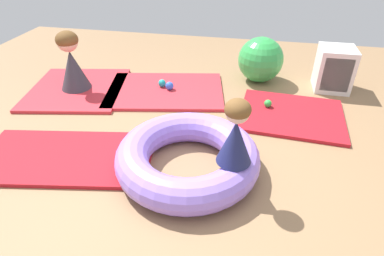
% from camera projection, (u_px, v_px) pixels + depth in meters
% --- Properties ---
extents(ground_plane, '(8.00, 8.00, 0.00)m').
position_uv_depth(ground_plane, '(179.00, 174.00, 2.91)').
color(ground_plane, '#93704C').
extents(gym_mat_center_rear, '(1.23, 1.05, 0.04)m').
position_uv_depth(gym_mat_center_rear, '(291.00, 115.00, 3.74)').
color(gym_mat_center_rear, '#B21923').
rests_on(gym_mat_center_rear, ground).
extents(gym_mat_far_left, '(1.66, 1.30, 0.04)m').
position_uv_depth(gym_mat_far_left, '(165.00, 90.00, 4.26)').
color(gym_mat_far_left, red).
rests_on(gym_mat_far_left, ground).
extents(gym_mat_far_right, '(1.74, 1.08, 0.04)m').
position_uv_depth(gym_mat_far_right, '(66.00, 157.00, 3.08)').
color(gym_mat_far_right, '#B21923').
rests_on(gym_mat_far_right, ground).
extents(gym_mat_near_right, '(1.40, 1.46, 0.04)m').
position_uv_depth(gym_mat_near_right, '(77.00, 89.00, 4.31)').
color(gym_mat_near_right, red).
rests_on(gym_mat_near_right, ground).
extents(inflatable_cushion, '(1.29, 1.29, 0.30)m').
position_uv_depth(inflatable_cushion, '(188.00, 157.00, 2.87)').
color(inflatable_cushion, '#9975EA').
rests_on(inflatable_cushion, ground).
extents(child_in_navy, '(0.38, 0.38, 0.55)m').
position_uv_depth(child_in_navy, '(236.00, 133.00, 2.45)').
color(child_in_navy, navy).
rests_on(child_in_navy, inflatable_cushion).
extents(adult_seated, '(0.46, 0.46, 0.75)m').
position_uv_depth(adult_seated, '(71.00, 61.00, 4.09)').
color(adult_seated, '#383842').
rests_on(adult_seated, gym_mat_near_right).
extents(play_ball_blue, '(0.11, 0.11, 0.11)m').
position_uv_depth(play_ball_blue, '(170.00, 86.00, 4.22)').
color(play_ball_blue, blue).
rests_on(play_ball_blue, gym_mat_far_left).
extents(play_ball_teal, '(0.10, 0.10, 0.10)m').
position_uv_depth(play_ball_teal, '(162.00, 83.00, 4.29)').
color(play_ball_teal, teal).
rests_on(play_ball_teal, gym_mat_far_left).
extents(play_ball_yellow, '(0.10, 0.10, 0.10)m').
position_uv_depth(play_ball_yellow, '(80.00, 74.00, 4.54)').
color(play_ball_yellow, yellow).
rests_on(play_ball_yellow, gym_mat_near_right).
extents(play_ball_green, '(0.09, 0.09, 0.09)m').
position_uv_depth(play_ball_green, '(268.00, 103.00, 3.83)').
color(play_ball_green, green).
rests_on(play_ball_green, gym_mat_center_rear).
extents(exercise_ball_large, '(0.61, 0.61, 0.61)m').
position_uv_depth(exercise_ball_large, '(261.00, 60.00, 4.41)').
color(exercise_ball_large, green).
rests_on(exercise_ball_large, ground).
extents(storage_cube, '(0.44, 0.44, 0.56)m').
position_uv_depth(storage_cube, '(334.00, 70.00, 4.19)').
color(storage_cube, silver).
rests_on(storage_cube, ground).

